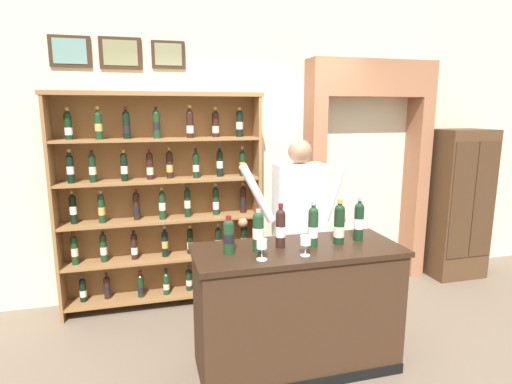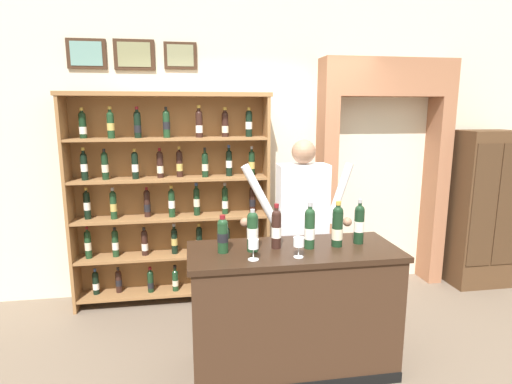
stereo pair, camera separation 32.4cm
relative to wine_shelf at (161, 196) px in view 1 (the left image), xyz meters
The scene contains 15 objects.
ground_plane 1.94m from the wine_shelf, 59.09° to the right, with size 14.00×14.00×0.02m, color #6B5B4C.
back_wall 1.00m from the wine_shelf, 20.80° to the left, with size 12.00×0.19×3.26m.
wine_shelf is the anchor object (origin of this frame).
archway_doorway 2.32m from the wine_shelf, ahead, with size 1.45×0.45×2.49m.
side_cabinet 3.41m from the wine_shelf, ahead, with size 0.63×0.47×1.74m.
tasting_counter 1.76m from the wine_shelf, 55.83° to the right, with size 1.54×0.63×0.96m.
shopkeeper 1.39m from the wine_shelf, 34.86° to the right, with size 0.99×0.22×1.71m.
tasting_bottle_bianco 1.41m from the wine_shelf, 73.33° to the right, with size 0.08×0.08×0.27m.
tasting_bottle_riserva 1.48m from the wine_shelf, 65.52° to the right, with size 0.08×0.08×0.31m.
tasting_bottle_vin_santo 1.53m from the wine_shelf, 58.72° to the right, with size 0.07×0.07×0.33m.
tasting_bottle_super_tuscan 1.70m from the wine_shelf, 52.48° to the right, with size 0.08×0.08×0.34m.
tasting_bottle_grappa 1.83m from the wine_shelf, 47.01° to the right, with size 0.08×0.08×0.34m.
tasting_bottle_chianti 1.94m from the wine_shelf, 42.21° to the right, with size 0.08×0.08×0.34m.
wine_glass_left 1.64m from the wine_shelf, 68.79° to the right, with size 0.07×0.07×0.14m.
wine_glass_center 1.78m from the wine_shelf, 59.36° to the right, with size 0.08×0.08×0.14m.
Camera 1 is at (-0.95, -2.74, 1.95)m, focal length 29.18 mm.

